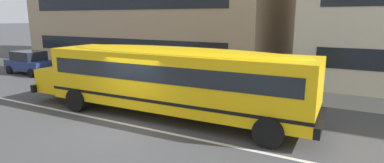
{
  "coord_description": "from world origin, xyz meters",
  "views": [
    {
      "loc": [
        7.49,
        -8.68,
        4.04
      ],
      "look_at": [
        2.35,
        0.81,
        1.78
      ],
      "focal_mm": 28.81,
      "sensor_mm": 36.0,
      "label": 1
    }
  ],
  "objects": [
    {
      "name": "ground_plane",
      "position": [
        0.0,
        0.0,
        0.0
      ],
      "size": [
        400.0,
        400.0,
        0.0
      ],
      "primitive_type": "plane",
      "color": "#424244"
    },
    {
      "name": "sidewalk_far",
      "position": [
        0.0,
        7.68,
        0.01
      ],
      "size": [
        120.0,
        3.0,
        0.01
      ],
      "primitive_type": "cube",
      "color": "gray",
      "rests_on": "ground_plane"
    },
    {
      "name": "lane_centreline",
      "position": [
        0.0,
        0.0,
        0.0
      ],
      "size": [
        110.0,
        0.16,
        0.01
      ],
      "primitive_type": "cube",
      "color": "silver",
      "rests_on": "ground_plane"
    },
    {
      "name": "school_bus",
      "position": [
        0.8,
        1.62,
        1.71
      ],
      "size": [
        12.93,
        3.07,
        2.88
      ],
      "rotation": [
        0.0,
        0.0,
        3.16
      ],
      "color": "yellow",
      "rests_on": "ground_plane"
    },
    {
      "name": "parked_car_dark_blue_end_of_row",
      "position": [
        -13.33,
        5.15,
        0.84
      ],
      "size": [
        3.96,
        1.99,
        1.64
      ],
      "rotation": [
        0.0,
        0.0,
        -0.04
      ],
      "color": "navy",
      "rests_on": "ground_plane"
    }
  ]
}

